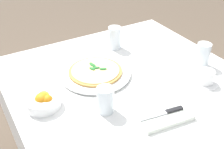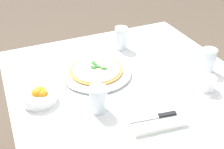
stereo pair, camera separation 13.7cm
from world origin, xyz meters
name	(u,v)px [view 1 (the left image)]	position (x,y,z in m)	size (l,w,h in m)	color
dining_table	(128,102)	(0.00, 0.00, 0.59)	(1.10, 1.10, 0.72)	white
pizza_plate	(95,73)	(0.12, -0.12, 0.73)	(0.35, 0.35, 0.02)	white
pizza	(95,71)	(0.12, -0.12, 0.75)	(0.26, 0.26, 0.02)	#C68E47
coffee_cup_far_right	(205,78)	(-0.30, 0.20, 0.76)	(0.13, 0.13, 0.07)	white
water_glass_near_right	(105,101)	(0.20, 0.13, 0.78)	(0.07, 0.07, 0.12)	white
water_glass_center_back	(203,56)	(-0.40, 0.07, 0.78)	(0.07, 0.07, 0.13)	white
water_glass_far_left	(115,39)	(-0.11, -0.32, 0.78)	(0.07, 0.07, 0.13)	white
napkin_folded	(164,115)	(0.02, 0.29, 0.73)	(0.23, 0.15, 0.02)	white
dinner_knife	(163,113)	(0.02, 0.29, 0.75)	(0.20, 0.05, 0.01)	silver
citrus_bowl	(43,101)	(0.42, -0.02, 0.75)	(0.15, 0.15, 0.07)	white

